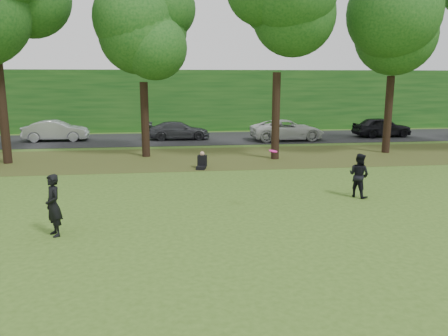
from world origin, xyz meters
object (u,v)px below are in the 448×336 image
object	(u,v)px
player_right	(359,175)
seated_person	(202,162)
player_left	(53,205)
frisbee	(273,151)

from	to	relation	value
player_right	seated_person	world-z (taller)	player_right
player_left	frisbee	distance (m)	6.75
player_right	seated_person	distance (m)	7.97
player_right	seated_person	size ratio (longest dim) A/B	1.96
player_right	frisbee	xyz separation A→B (m)	(-3.59, -1.41, 1.21)
player_left	player_right	bearing A→B (deg)	73.27
player_right	seated_person	bearing A→B (deg)	7.60
player_left	player_right	distance (m)	10.48
frisbee	player_left	bearing A→B (deg)	-167.82
frisbee	seated_person	world-z (taller)	frisbee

